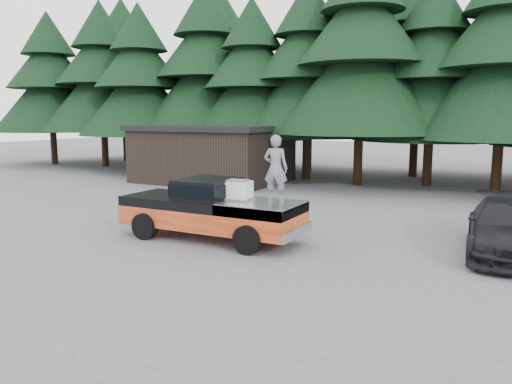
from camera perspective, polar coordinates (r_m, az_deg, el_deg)
The scene contains 8 objects.
ground at distance 15.03m, azimuth -0.71°, elevation -6.18°, with size 120.00×120.00×0.00m, color #4D4D50.
pickup_truck at distance 15.74m, azimuth -5.16°, elevation -3.04°, with size 6.00×2.04×1.33m, color #E95A26, non-canonical shape.
truck_cab at distance 15.63m, azimuth -5.51°, elevation 0.44°, with size 1.66×1.90×0.59m, color black.
air_compressor at distance 15.16m, azimuth -2.11°, elevation 0.13°, with size 0.79×0.65×0.54m, color silver.
man_on_bed at distance 14.76m, azimuth 2.27°, elevation 2.72°, with size 0.72×0.48×1.99m, color slate.
parked_car at distance 15.70m, azimuth 26.89°, elevation -3.66°, with size 2.12×5.21×1.51m, color black.
utility_building at distance 29.53m, azimuth -4.94°, elevation 4.45°, with size 8.40×6.40×3.30m.
treeline at distance 30.89m, azimuth 16.04°, elevation 15.60°, with size 60.15×16.05×17.50m.
Camera 1 is at (6.95, -12.75, 3.88)m, focal length 35.00 mm.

